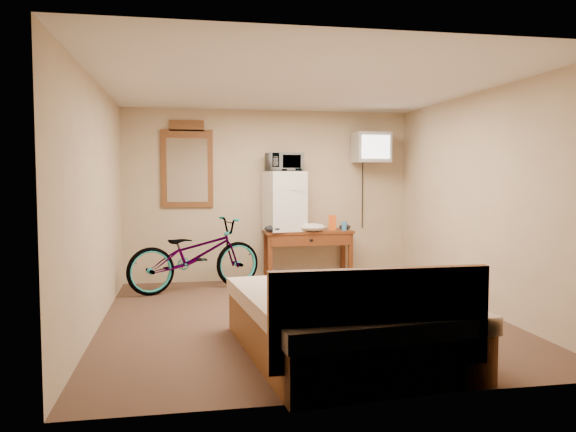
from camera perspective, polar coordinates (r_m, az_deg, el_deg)
The scene contains 13 objects.
room at distance 6.03m, azimuth 1.24°, elevation 1.36°, with size 4.60×4.64×2.50m.
desk at distance 8.15m, azimuth 2.08°, elevation -2.38°, with size 1.28×0.49×0.75m.
mini_fridge at distance 8.08m, azimuth -0.38°, elevation 1.52°, with size 0.60×0.59×0.85m.
microwave at distance 8.07m, azimuth -0.38°, elevation 5.50°, with size 0.48×0.33×0.27m, color white.
snack_bag at distance 8.23m, azimuth 4.53°, elevation -0.66°, with size 0.11×0.06×0.22m, color #F45C15.
blue_cup at distance 8.19m, azimuth 5.73°, elevation -1.01°, with size 0.07×0.07×0.13m, color #3981C4.
cloth_cream at distance 8.01m, azimuth 2.51°, elevation -1.16°, with size 0.38×0.29×0.12m, color silver.
cloth_dark_a at distance 7.89m, azimuth -1.44°, elevation -1.28°, with size 0.27×0.21×0.10m, color black.
cloth_dark_b at distance 8.32m, azimuth 5.79°, elevation -1.10°, with size 0.18×0.14×0.08m, color black.
crt_television at distance 8.38m, azimuth 8.43°, elevation 6.89°, with size 0.51×0.59×0.44m.
wall_mirror at distance 8.18m, azimuth -10.21°, elevation 5.09°, with size 0.73×0.04×1.24m.
bicycle at distance 7.62m, azimuth -9.40°, elevation -3.90°, with size 0.65×1.85×0.97m, color black.
bed at distance 4.88m, azimuth 5.74°, elevation -10.68°, with size 1.84×2.31×0.90m.
Camera 1 is at (-1.22, -5.90, 1.53)m, focal length 35.00 mm.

